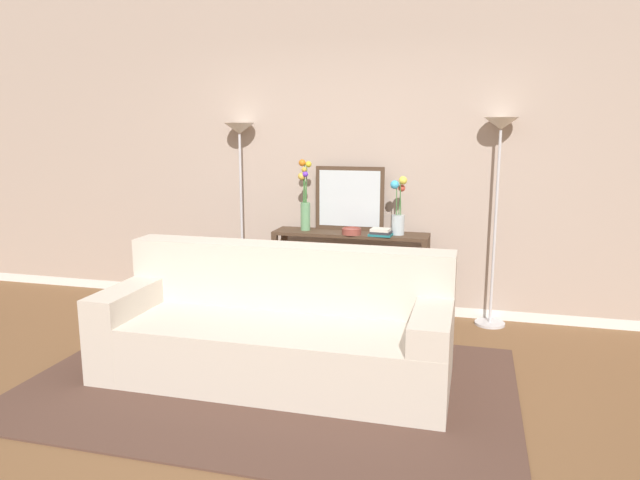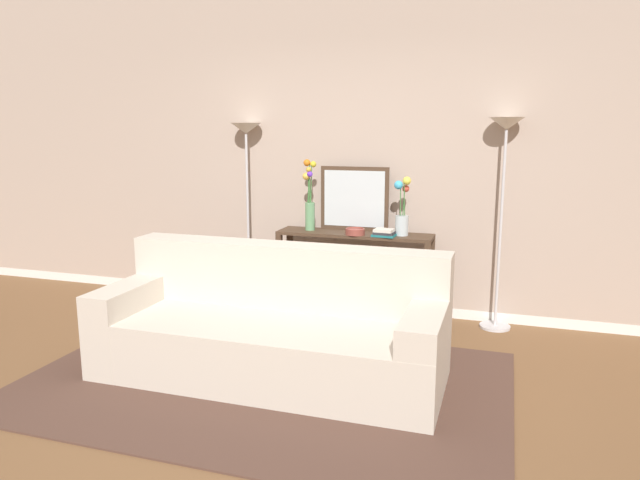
# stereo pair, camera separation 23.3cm
# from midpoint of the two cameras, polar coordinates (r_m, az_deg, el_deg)

# --- Properties ---
(ground_plane) EXTENTS (16.00, 16.00, 0.02)m
(ground_plane) POSITION_cam_midpoint_polar(r_m,az_deg,el_deg) (3.77, -6.53, -16.26)
(ground_plane) COLOR brown
(back_wall) EXTENTS (12.00, 0.15, 3.09)m
(back_wall) POSITION_cam_midpoint_polar(r_m,az_deg,el_deg) (5.46, 1.64, 9.18)
(back_wall) COLOR white
(back_wall) RESTS_ON ground
(area_rug) EXTENTS (3.23, 2.08, 0.01)m
(area_rug) POSITION_cam_midpoint_polar(r_m,az_deg,el_deg) (4.09, -6.61, -13.73)
(area_rug) COLOR #51382D
(area_rug) RESTS_ON ground
(couch) EXTENTS (2.37, 0.92, 0.88)m
(couch) POSITION_cam_midpoint_polar(r_m,az_deg,el_deg) (4.11, -5.86, -8.95)
(couch) COLOR beige
(couch) RESTS_ON ground
(console_table) EXTENTS (1.38, 0.33, 0.79)m
(console_table) POSITION_cam_midpoint_polar(r_m,az_deg,el_deg) (5.26, 1.69, -1.88)
(console_table) COLOR #473323
(console_table) RESTS_ON ground
(floor_lamp_left) EXTENTS (0.28, 0.28, 1.75)m
(floor_lamp_left) POSITION_cam_midpoint_polar(r_m,az_deg,el_deg) (5.58, -8.97, 7.37)
(floor_lamp_left) COLOR silver
(floor_lamp_left) RESTS_ON ground
(floor_lamp_right) EXTENTS (0.28, 0.28, 1.79)m
(floor_lamp_right) POSITION_cam_midpoint_polar(r_m,az_deg,el_deg) (5.11, 15.76, 7.12)
(floor_lamp_right) COLOR silver
(floor_lamp_right) RESTS_ON ground
(wall_mirror) EXTENTS (0.63, 0.02, 0.57)m
(wall_mirror) POSITION_cam_midpoint_polar(r_m,az_deg,el_deg) (5.30, 1.63, 4.06)
(wall_mirror) COLOR #473323
(wall_mirror) RESTS_ON console_table
(vase_tall_flowers) EXTENTS (0.11, 0.11, 0.64)m
(vase_tall_flowers) POSITION_cam_midpoint_polar(r_m,az_deg,el_deg) (5.29, -2.75, 3.85)
(vase_tall_flowers) COLOR #669E6B
(vase_tall_flowers) RESTS_ON console_table
(vase_short_flowers) EXTENTS (0.14, 0.12, 0.51)m
(vase_short_flowers) POSITION_cam_midpoint_polar(r_m,az_deg,el_deg) (5.10, 6.34, 2.74)
(vase_short_flowers) COLOR silver
(vase_short_flowers) RESTS_ON console_table
(fruit_bowl) EXTENTS (0.17, 0.17, 0.06)m
(fruit_bowl) POSITION_cam_midpoint_polar(r_m,az_deg,el_deg) (5.11, 1.79, 0.87)
(fruit_bowl) COLOR brown
(fruit_bowl) RESTS_ON console_table
(book_stack) EXTENTS (0.20, 0.16, 0.06)m
(book_stack) POSITION_cam_midpoint_polar(r_m,az_deg,el_deg) (5.05, 4.63, 0.74)
(book_stack) COLOR #1E7075
(book_stack) RESTS_ON console_table
(book_row_under_console) EXTENTS (0.25, 0.18, 0.11)m
(book_row_under_console) POSITION_cam_midpoint_polar(r_m,az_deg,el_deg) (5.50, -2.83, -6.57)
(book_row_under_console) COLOR navy
(book_row_under_console) RESTS_ON ground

